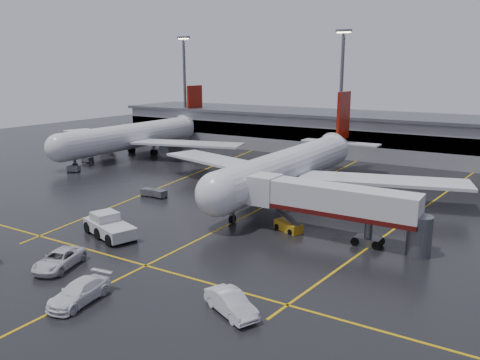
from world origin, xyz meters
The scene contains 21 objects.
ground centered at (0.00, 0.00, 0.00)m, with size 220.00×220.00×0.00m, color black.
apron_line_centre centered at (0.00, 0.00, 0.01)m, with size 0.25×90.00×0.02m, color gold.
apron_line_stop centered at (0.00, -22.00, 0.01)m, with size 60.00×0.25×0.02m, color gold.
apron_line_left centered at (-20.00, 10.00, 0.01)m, with size 0.25×70.00×0.02m, color gold.
apron_line_right centered at (18.00, 10.00, 0.01)m, with size 0.25×70.00×0.02m, color gold.
terminal centered at (0.00, 47.93, 4.32)m, with size 122.00×19.00×8.60m.
light_mast_left centered at (-45.00, 42.00, 14.47)m, with size 3.00×1.20×25.45m.
light_mast_mid centered at (-5.00, 42.00, 14.47)m, with size 3.00×1.20×25.45m.
main_airliner centered at (0.00, 9.70, 4.21)m, with size 48.80×45.60×14.10m.
second_airliner centered at (-42.00, 21.70, 4.21)m, with size 48.80×45.60×14.10m.
jet_bridge centered at (11.87, -6.00, 3.93)m, with size 19.90×3.40×6.05m.
pushback_tractor centered at (-9.04, -17.92, 1.04)m, with size 7.85×5.08×2.61m.
belt_loader centered at (6.94, -6.11, 0.54)m, with size 3.77×2.73×2.20m.
service_van_a centered at (-6.43, -26.51, 0.80)m, with size 2.65×5.75×1.60m, color silver.
service_van_b centered at (0.48, -30.07, 0.83)m, with size 2.33×5.74×1.67m, color white.
service_van_c centered at (11.59, -25.38, 0.85)m, with size 1.81×5.18×1.71m, color silver.
baggage_cart_a centered at (-14.95, -2.82, 0.63)m, with size 2.11×1.47×1.12m.
baggage_cart_b centered at (-16.84, -2.93, 0.63)m, with size 2.15×1.55×1.12m.
baggage_cart_c centered at (-12.02, 5.99, 0.63)m, with size 2.27×1.77×1.12m.
baggage_cart_d centered at (-44.52, 10.14, 0.63)m, with size 2.06×1.39×1.12m.
baggage_cart_e centered at (-39.38, 2.53, 0.63)m, with size 2.34×1.95×1.12m.
Camera 1 is at (29.35, -52.96, 17.87)m, focal length 35.98 mm.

